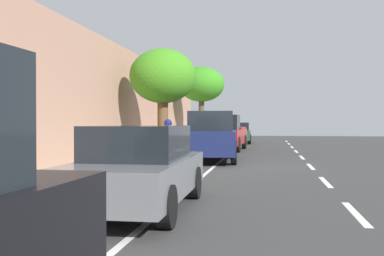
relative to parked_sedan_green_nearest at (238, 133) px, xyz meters
name	(u,v)px	position (x,y,z in m)	size (l,w,h in m)	color
ground	(231,164)	(-0.77, 16.71, -0.75)	(69.33, 69.33, 0.00)	#373737
sidewalk	(137,161)	(2.84, 16.71, -0.67)	(3.08, 43.33, 0.16)	#A2A691
curb_edge	(179,161)	(1.22, 16.71, -0.67)	(0.16, 43.33, 0.16)	gray
lane_stripe_centre	(311,167)	(-3.62, 17.15, -0.75)	(0.14, 44.20, 0.01)	white
lane_stripe_bike_edge	(217,164)	(-0.25, 16.71, -0.75)	(0.12, 43.33, 0.01)	white
building_facade	(93,98)	(4.63, 16.71, 1.74)	(0.50, 43.33, 4.99)	tan
parked_sedan_green_nearest	(238,133)	(0.00, 0.00, 0.00)	(1.92, 4.44, 1.52)	#1E512D
parked_pickup_red_second	(225,134)	(0.22, 8.52, 0.15)	(2.22, 5.39, 1.95)	maroon
parked_suv_dark_blue_mid	(212,136)	(0.09, 15.50, 0.27)	(2.21, 4.82, 1.99)	navy
parked_sedan_grey_far	(138,168)	(0.18, 25.82, 0.00)	(1.86, 4.41, 1.52)	slate
bicycle_at_curb	(171,162)	(0.75, 20.27, -0.39)	(1.27, 1.22, 0.73)	black
cyclist_with_backpack	(168,140)	(0.97, 19.80, 0.26)	(0.55, 0.52, 1.67)	#C6B284
street_tree_near_cyclist	(201,85)	(2.44, 2.09, 3.39)	(3.21, 3.21, 5.24)	#4C412D
street_tree_mid_block	(163,77)	(2.44, 14.08, 2.78)	(2.91, 2.91, 4.63)	brown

